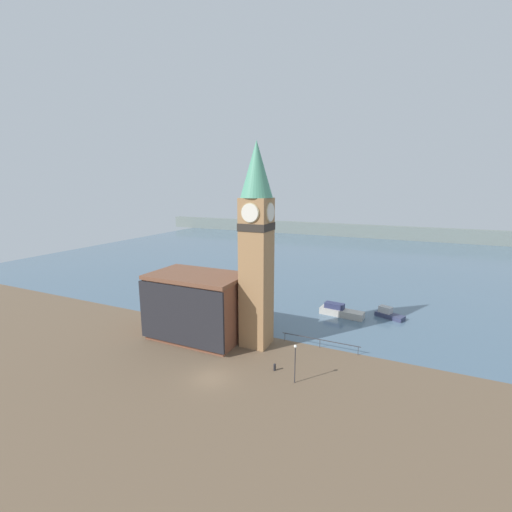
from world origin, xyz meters
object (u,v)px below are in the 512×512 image
object	(u,v)px
pier_building	(197,306)
boat_far	(388,314)
mooring_bollard_near	(275,367)
clock_tower	(256,241)
boat_near	(340,311)
lamp_post	(295,357)

from	to	relation	value
pier_building	boat_far	distance (m)	29.06
boat_far	mooring_bollard_near	world-z (taller)	boat_far
clock_tower	boat_far	xyz separation A→B (m)	(14.56, 16.60, -12.65)
boat_near	clock_tower	bearing A→B (deg)	-111.71
boat_near	mooring_bollard_near	bearing A→B (deg)	-92.89
lamp_post	pier_building	bearing A→B (deg)	161.80
clock_tower	mooring_bollard_near	distance (m)	14.44
pier_building	boat_far	xyz separation A→B (m)	(22.55, 17.96, -3.74)
lamp_post	clock_tower	bearing A→B (deg)	138.62
clock_tower	boat_far	world-z (taller)	clock_tower
mooring_bollard_near	lamp_post	size ratio (longest dim) A/B	0.20
boat_near	pier_building	bearing A→B (deg)	-128.44
boat_near	boat_far	distance (m)	7.22
boat_far	lamp_post	distance (m)	24.21
mooring_bollard_near	lamp_post	xyz separation A→B (m)	(2.72, -1.35, 2.44)
pier_building	boat_near	world-z (taller)	pier_building
pier_building	clock_tower	bearing A→B (deg)	9.62
boat_far	boat_near	bearing A→B (deg)	-138.87
pier_building	boat_far	world-z (taller)	pier_building
boat_far	mooring_bollard_near	size ratio (longest dim) A/B	5.54
mooring_bollard_near	clock_tower	bearing A→B (deg)	131.88
clock_tower	lamp_post	bearing A→B (deg)	-41.38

